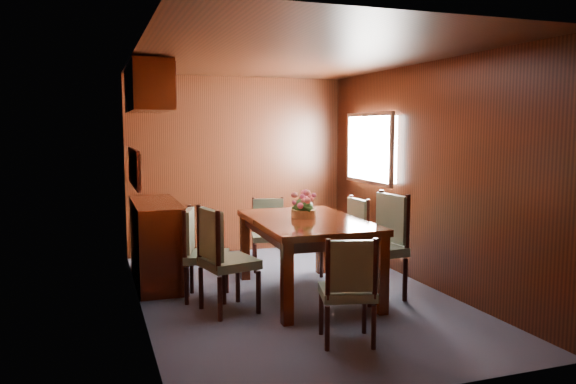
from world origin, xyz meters
name	(u,v)px	position (x,y,z in m)	size (l,w,h in m)	color
ground	(293,295)	(0.00, 0.00, 0.00)	(4.50, 4.50, 0.00)	#3D4053
room_shell	(273,135)	(-0.10, 0.33, 1.63)	(3.06, 4.52, 2.41)	black
sideboard	(157,242)	(-1.25, 1.00, 0.45)	(0.48, 1.40, 0.90)	#391307
dining_table	(307,230)	(0.14, -0.02, 0.68)	(1.09, 1.71, 0.79)	#391307
chair_left_near	(221,254)	(-0.80, -0.28, 0.55)	(0.55, 0.56, 0.99)	black
chair_left_far	(200,248)	(-0.91, 0.21, 0.51)	(0.53, 0.54, 0.92)	black
chair_right_near	(382,240)	(0.83, -0.33, 0.59)	(0.54, 0.56, 1.06)	black
chair_right_far	(349,234)	(0.81, 0.38, 0.52)	(0.44, 0.46, 0.93)	black
chair_head	(349,285)	(-0.04, -1.38, 0.49)	(0.50, 0.49, 0.88)	black
chair_foot	(269,229)	(0.11, 1.17, 0.48)	(0.49, 0.47, 0.86)	black
flower_centerpiece	(304,204)	(0.15, 0.09, 0.92)	(0.28, 0.28, 0.28)	#A46532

